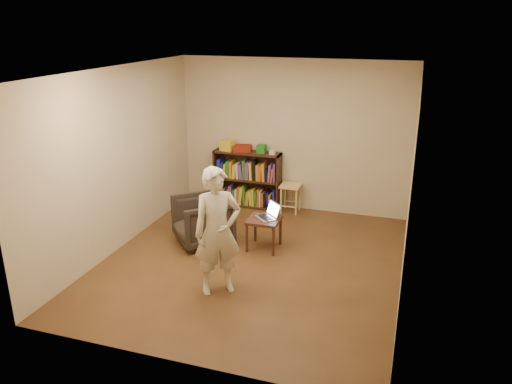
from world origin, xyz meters
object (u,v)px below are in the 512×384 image
(stool, at_px, (291,190))
(laptop, at_px, (269,214))
(side_table, at_px, (264,224))
(armchair, at_px, (202,220))
(person, at_px, (217,232))
(bookshelf, at_px, (248,182))

(stool, relative_size, laptop, 1.18)
(side_table, bearing_deg, armchair, -174.54)
(stool, relative_size, side_table, 1.06)
(stool, distance_m, side_table, 1.55)
(stool, height_order, armchair, armchair)
(side_table, xyz_separation_m, laptop, (0.05, 0.06, 0.13))
(side_table, height_order, person, person)
(stool, relative_size, person, 0.31)
(bookshelf, relative_size, stool, 2.43)
(stool, bearing_deg, person, -93.62)
(bookshelf, bearing_deg, laptop, -61.15)
(bookshelf, relative_size, armchair, 1.53)
(armchair, relative_size, side_table, 1.68)
(bookshelf, bearing_deg, person, -77.96)
(bookshelf, xyz_separation_m, laptop, (0.85, -1.55, 0.08))
(side_table, xyz_separation_m, person, (-0.18, -1.33, 0.41))
(armchair, height_order, laptop, armchair)
(person, bearing_deg, side_table, 45.36)
(armchair, height_order, side_table, armchair)
(side_table, distance_m, person, 1.40)
(armchair, distance_m, laptop, 1.01)
(laptop, height_order, person, person)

